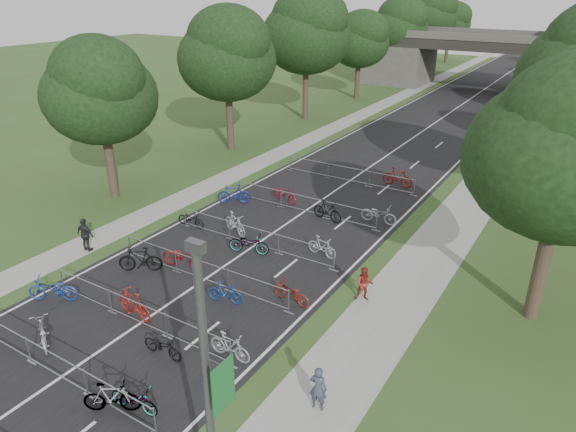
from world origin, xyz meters
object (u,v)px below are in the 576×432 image
Objects in this scene: pedestrian_b at (365,284)px; pedestrian_a at (318,388)px; overpass_bridge at (487,61)px; lamppost at (211,413)px; pedestrian_c at (85,235)px.

pedestrian_a is at bearing -103.84° from pedestrian_b.
overpass_bridge is 20.23× the size of pedestrian_b.
pedestrian_a is 1.03× the size of pedestrian_b.
pedestrian_b is at bearing -82.48° from overpass_bridge.
lamppost is 6.20m from pedestrian_a.
lamppost is 12.12m from pedestrian_b.
pedestrian_c is at bearing 168.23° from pedestrian_b.
lamppost is 5.20× the size of pedestrian_a.
lamppost is 5.36× the size of pedestrian_b.
pedestrian_c is at bearing 151.52° from lamppost.
pedestrian_c is at bearing -20.13° from pedestrian_a.
pedestrian_a is 6.51m from pedestrian_b.
lamppost is (8.33, -63.00, 0.75)m from overpass_bridge.
pedestrian_b is 13.99m from pedestrian_c.
overpass_bridge is 19.65× the size of pedestrian_a.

